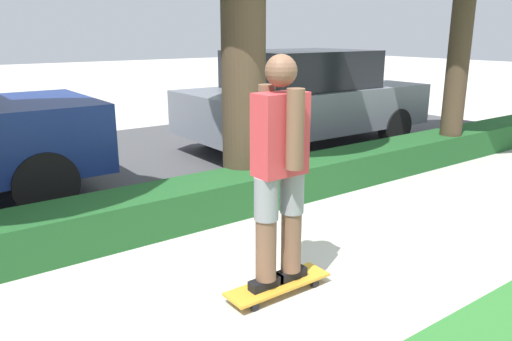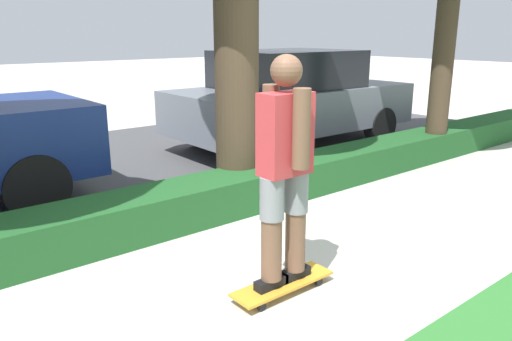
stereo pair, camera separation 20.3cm
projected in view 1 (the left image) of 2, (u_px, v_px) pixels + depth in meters
The scene contains 6 objects.
ground_plane at pixel (319, 272), 4.02m from camera, with size 60.00×60.00×0.00m, color #BCB7AD.
street_asphalt at pixel (121, 164), 7.27m from camera, with size 15.02×5.00×0.01m.
hedge_row at pixel (214, 197), 5.20m from camera, with size 15.02×0.60×0.40m.
skateboard at pixel (278, 285), 3.68m from camera, with size 0.83×0.24×0.08m.
skater_person at pixel (280, 168), 3.44m from camera, with size 0.49×0.42×1.65m.
parked_car_middle at pixel (304, 98), 8.26m from camera, with size 4.15×1.91×1.58m.
Camera 1 is at (-2.57, -2.64, 1.87)m, focal length 35.00 mm.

